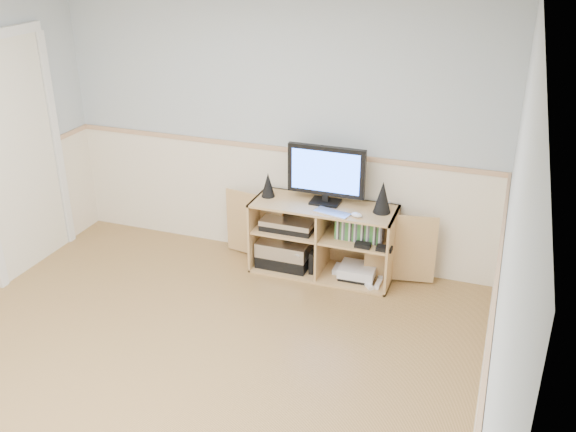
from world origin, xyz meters
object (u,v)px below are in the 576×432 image
object	(u,v)px
monitor	(326,173)
game_consoles	(357,272)
media_cabinet	(325,236)
keyboard	(332,213)

from	to	relation	value
monitor	game_consoles	world-z (taller)	monitor
media_cabinet	monitor	distance (m)	0.59
monitor	game_consoles	bearing A→B (deg)	-10.81
monitor	keyboard	distance (m)	0.35
monitor	keyboard	bearing A→B (deg)	-58.26
monitor	keyboard	world-z (taller)	monitor
game_consoles	monitor	bearing A→B (deg)	169.19
media_cabinet	game_consoles	world-z (taller)	media_cabinet
media_cabinet	monitor	xyz separation A→B (m)	(0.00, -0.01, 0.59)
media_cabinet	keyboard	distance (m)	0.40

